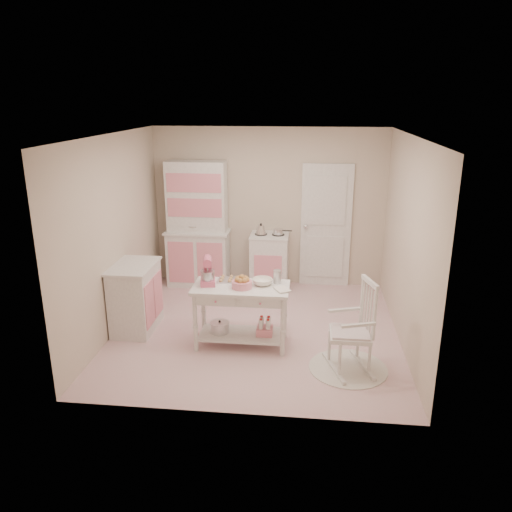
{
  "coord_description": "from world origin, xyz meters",
  "views": [
    {
      "loc": [
        0.66,
        -6.16,
        3.05
      ],
      "look_at": [
        -0.01,
        0.07,
        1.04
      ],
      "focal_mm": 35.0,
      "sensor_mm": 36.0,
      "label": 1
    }
  ],
  "objects_px": {
    "rocking_chair": "(351,326)",
    "bread_basket": "(242,284)",
    "stove": "(269,261)",
    "stand_mixer": "(208,272)",
    "hutch": "(197,225)",
    "base_cabinet": "(136,297)",
    "work_table": "(241,316)"
  },
  "relations": [
    {
      "from": "work_table",
      "to": "rocking_chair",
      "type": "bearing_deg",
      "value": -19.47
    },
    {
      "from": "hutch",
      "to": "stove",
      "type": "xyz_separation_m",
      "value": [
        1.2,
        -0.05,
        -0.58
      ]
    },
    {
      "from": "base_cabinet",
      "to": "stand_mixer",
      "type": "distance_m",
      "value": 1.21
    },
    {
      "from": "rocking_chair",
      "to": "stove",
      "type": "bearing_deg",
      "value": 96.54
    },
    {
      "from": "work_table",
      "to": "stand_mixer",
      "type": "xyz_separation_m",
      "value": [
        -0.42,
        0.02,
        0.57
      ]
    },
    {
      "from": "base_cabinet",
      "to": "bread_basket",
      "type": "xyz_separation_m",
      "value": [
        1.5,
        -0.36,
        0.39
      ]
    },
    {
      "from": "hutch",
      "to": "work_table",
      "type": "relative_size",
      "value": 1.73
    },
    {
      "from": "hutch",
      "to": "stand_mixer",
      "type": "distance_m",
      "value": 2.15
    },
    {
      "from": "base_cabinet",
      "to": "rocking_chair",
      "type": "relative_size",
      "value": 0.84
    },
    {
      "from": "base_cabinet",
      "to": "hutch",
      "type": "bearing_deg",
      "value": 75.16
    },
    {
      "from": "base_cabinet",
      "to": "work_table",
      "type": "distance_m",
      "value": 1.52
    },
    {
      "from": "hutch",
      "to": "stand_mixer",
      "type": "height_order",
      "value": "hutch"
    },
    {
      "from": "rocking_chair",
      "to": "bread_basket",
      "type": "distance_m",
      "value": 1.4
    },
    {
      "from": "work_table",
      "to": "bread_basket",
      "type": "xyz_separation_m",
      "value": [
        0.02,
        -0.05,
        0.45
      ]
    },
    {
      "from": "rocking_chair",
      "to": "bread_basket",
      "type": "relative_size",
      "value": 4.4
    },
    {
      "from": "rocking_chair",
      "to": "base_cabinet",
      "type": "bearing_deg",
      "value": 146.67
    },
    {
      "from": "stove",
      "to": "bread_basket",
      "type": "xyz_separation_m",
      "value": [
        -0.17,
        -2.09,
        0.39
      ]
    },
    {
      "from": "hutch",
      "to": "work_table",
      "type": "distance_m",
      "value": 2.41
    },
    {
      "from": "hutch",
      "to": "rocking_chair",
      "type": "distance_m",
      "value": 3.5
    },
    {
      "from": "work_table",
      "to": "hutch",
      "type": "bearing_deg",
      "value": 115.88
    },
    {
      "from": "hutch",
      "to": "rocking_chair",
      "type": "xyz_separation_m",
      "value": [
        2.34,
        -2.56,
        -0.49
      ]
    },
    {
      "from": "stove",
      "to": "work_table",
      "type": "bearing_deg",
      "value": -95.26
    },
    {
      "from": "base_cabinet",
      "to": "stand_mixer",
      "type": "relative_size",
      "value": 2.71
    },
    {
      "from": "work_table",
      "to": "bread_basket",
      "type": "relative_size",
      "value": 4.8
    },
    {
      "from": "bread_basket",
      "to": "work_table",
      "type": "bearing_deg",
      "value": 111.8
    },
    {
      "from": "stove",
      "to": "base_cabinet",
      "type": "relative_size",
      "value": 1.0
    },
    {
      "from": "work_table",
      "to": "stand_mixer",
      "type": "height_order",
      "value": "stand_mixer"
    },
    {
      "from": "stove",
      "to": "bread_basket",
      "type": "relative_size",
      "value": 3.68
    },
    {
      "from": "stove",
      "to": "stand_mixer",
      "type": "distance_m",
      "value": 2.17
    },
    {
      "from": "rocking_chair",
      "to": "hutch",
      "type": "bearing_deg",
      "value": 114.56
    },
    {
      "from": "stove",
      "to": "base_cabinet",
      "type": "height_order",
      "value": "same"
    },
    {
      "from": "bread_basket",
      "to": "rocking_chair",
      "type": "bearing_deg",
      "value": -17.78
    }
  ]
}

